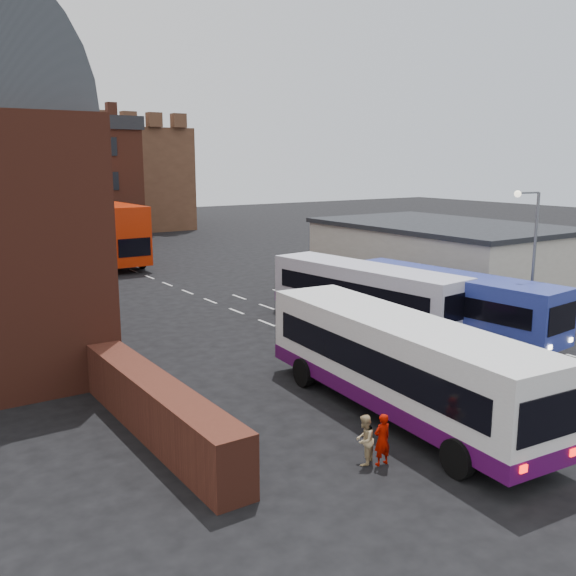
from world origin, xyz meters
TOP-DOWN VIEW (x-y plane):
  - ground at (0.00, 0.00)m, footprint 180.00×180.00m
  - forecourt_wall at (-10.20, 2.00)m, footprint 1.20×10.00m
  - cream_building at (15.00, 14.00)m, footprint 10.40×16.40m
  - brick_terrace at (-6.00, 46.00)m, footprint 22.00×10.00m
  - castle_keep at (6.00, 66.00)m, footprint 22.00×22.00m
  - bus_white_outbound at (-2.86, -0.77)m, footprint 3.77×12.19m
  - bus_white_inbound at (3.97, 8.84)m, footprint 3.84×11.60m
  - bus_blue at (6.00, 5.02)m, footprint 3.70×11.39m
  - bus_red_double at (-0.50, 35.82)m, footprint 3.24×12.43m
  - street_lamp at (8.36, 2.45)m, footprint 1.41×0.47m
  - pedestrian_red at (-5.74, -3.22)m, footprint 0.56×0.38m
  - pedestrian_beige at (-6.12, -2.90)m, footprint 0.88×0.83m

SIDE VIEW (x-z plane):
  - ground at x=0.00m, z-range 0.00..0.00m
  - pedestrian_beige at x=-6.12m, z-range 0.00..1.44m
  - pedestrian_red at x=-5.74m, z-range 0.00..1.50m
  - forecourt_wall at x=-10.20m, z-range 0.00..1.80m
  - bus_blue at x=6.00m, z-range 0.28..3.33m
  - bus_white_inbound at x=3.97m, z-range 0.28..3.39m
  - bus_white_outbound at x=-2.86m, z-range 0.30..3.57m
  - cream_building at x=15.00m, z-range 0.03..4.28m
  - bus_red_double at x=-0.50m, z-range 0.16..5.11m
  - street_lamp at x=8.36m, z-range 0.73..7.76m
  - brick_terrace at x=-6.00m, z-range 0.00..11.00m
  - castle_keep at x=6.00m, z-range 0.00..12.00m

